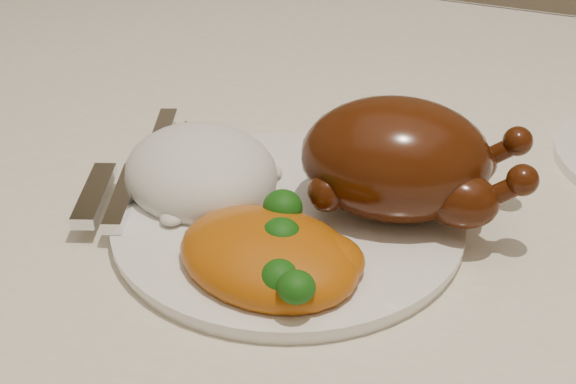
% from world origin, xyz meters
% --- Properties ---
extents(dining_table, '(1.60, 0.90, 0.76)m').
position_xyz_m(dining_table, '(0.00, 0.00, 0.67)').
color(dining_table, brown).
rests_on(dining_table, floor).
extents(tablecloth, '(1.73, 1.03, 0.18)m').
position_xyz_m(tablecloth, '(0.00, 0.00, 0.74)').
color(tablecloth, beige).
rests_on(tablecloth, dining_table).
extents(dinner_plate, '(0.28, 0.28, 0.01)m').
position_xyz_m(dinner_plate, '(-0.05, -0.04, 0.77)').
color(dinner_plate, white).
rests_on(dinner_plate, tablecloth).
extents(roast_chicken, '(0.18, 0.13, 0.09)m').
position_xyz_m(roast_chicken, '(0.02, -0.01, 0.82)').
color(roast_chicken, '#4A1D07').
rests_on(roast_chicken, dinner_plate).
extents(rice_mound, '(0.16, 0.15, 0.06)m').
position_xyz_m(rice_mound, '(-0.13, -0.03, 0.79)').
color(rice_mound, white).
rests_on(rice_mound, dinner_plate).
extents(mac_and_cheese, '(0.14, 0.12, 0.05)m').
position_xyz_m(mac_and_cheese, '(-0.03, -0.11, 0.79)').
color(mac_and_cheese, '#BC660C').
rests_on(mac_and_cheese, dinner_plate).
extents(cutlery, '(0.07, 0.19, 0.01)m').
position_xyz_m(cutlery, '(-0.18, -0.05, 0.78)').
color(cutlery, silver).
rests_on(cutlery, dinner_plate).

